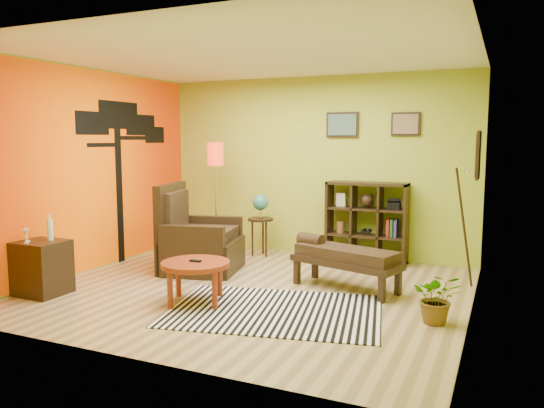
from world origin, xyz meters
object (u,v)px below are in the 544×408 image
at_px(floor_lamp, 215,164).
at_px(potted_plant, 437,303).
at_px(coffee_table, 196,267).
at_px(side_cabinet, 42,267).
at_px(cube_shelf, 367,222).
at_px(globe_table, 260,209).
at_px(armchair, 197,244).
at_px(bench, 343,256).

relative_size(floor_lamp, potted_plant, 3.41).
distance_m(coffee_table, potted_plant, 2.60).
bearing_deg(floor_lamp, coffee_table, -65.30).
relative_size(side_cabinet, potted_plant, 1.83).
bearing_deg(cube_shelf, globe_table, -171.24).
bearing_deg(globe_table, side_cabinet, -116.53).
distance_m(coffee_table, armchair, 1.50).
bearing_deg(side_cabinet, floor_lamp, 73.78).
distance_m(side_cabinet, potted_plant, 4.49).
bearing_deg(side_cabinet, globe_table, 63.47).
xyz_separation_m(coffee_table, globe_table, (-0.37, 2.50, 0.33)).
bearing_deg(floor_lamp, bench, -23.83).
distance_m(coffee_table, globe_table, 2.55).
height_order(bench, potted_plant, bench).
relative_size(floor_lamp, globe_table, 1.82).
bearing_deg(side_cabinet, cube_shelf, 45.79).
relative_size(coffee_table, floor_lamp, 0.43).
distance_m(side_cabinet, cube_shelf, 4.47).
distance_m(globe_table, cube_shelf, 1.67).
xyz_separation_m(armchair, globe_table, (0.41, 1.22, 0.37)).
bearing_deg(side_cabinet, potted_plant, 11.10).
bearing_deg(globe_table, potted_plant, -35.38).
distance_m(armchair, cube_shelf, 2.54).
relative_size(armchair, globe_table, 1.25).
xyz_separation_m(floor_lamp, potted_plant, (3.61, -1.87, -1.24)).
height_order(side_cabinet, globe_table, globe_table).
relative_size(floor_lamp, cube_shelf, 1.48).
xyz_separation_m(coffee_table, armchair, (-0.78, 1.28, -0.04)).
bearing_deg(coffee_table, globe_table, 98.51).
xyz_separation_m(floor_lamp, bench, (2.40, -1.06, -1.04)).
distance_m(side_cabinet, bench, 3.61).
xyz_separation_m(coffee_table, bench, (1.35, 1.22, -0.00)).
bearing_deg(cube_shelf, armchair, -144.35).
bearing_deg(potted_plant, coffee_table, -170.83).
relative_size(armchair, side_cabinet, 1.28).
distance_m(bench, potted_plant, 1.47).
height_order(cube_shelf, bench, cube_shelf).
bearing_deg(side_cabinet, coffee_table, 13.73).
height_order(coffee_table, side_cabinet, side_cabinet).
bearing_deg(bench, globe_table, 143.53).
xyz_separation_m(globe_table, cube_shelf, (1.64, 0.25, -0.14)).
bearing_deg(bench, side_cabinet, -152.34).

